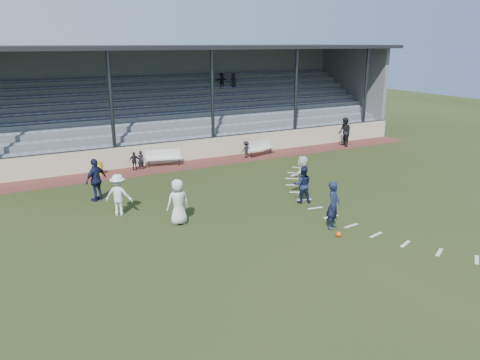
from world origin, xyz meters
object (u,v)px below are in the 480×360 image
bench_right (260,147)px  official (345,132)px  bench_left (163,156)px  trash_bin (99,168)px  player_navy_lead (333,205)px  football (339,234)px  player_white_lead (178,202)px

bench_right → official: bearing=-18.1°
bench_left → bench_right: size_ratio=1.00×
trash_bin → bench_right: bearing=-1.1°
trash_bin → player_navy_lead: 13.27m
trash_bin → football: (5.95, -12.46, -0.27)m
official → bench_left: bearing=-80.7°
player_white_lead → bench_right: bearing=-137.8°
bench_right → official: size_ratio=1.05×
bench_left → bench_right: (6.18, -0.37, 0.00)m
bench_left → football: (2.30, -12.64, -0.48)m
bench_left → player_navy_lead: (2.62, -11.87, 0.34)m
trash_bin → football: size_ratio=3.52×
official → trash_bin: bearing=-79.2°
player_white_lead → official: size_ratio=0.92×
trash_bin → player_white_lead: (1.27, -8.52, 0.52)m
player_white_lead → official: bearing=-153.9°
bench_left → trash_bin: (-3.65, -0.19, -0.21)m
football → official: 15.72m
bench_right → player_white_lead: bearing=-150.5°
trash_bin → official: official is taller
bench_left → official: size_ratio=1.05×
bench_right → bench_left: bearing=161.8°
player_white_lead → official: 16.91m
football → official: size_ratio=0.10×
player_navy_lead → bench_left: bearing=69.9°
bench_right → official: 6.38m
football → player_navy_lead: player_navy_lead is taller
trash_bin → player_white_lead: 8.63m
player_navy_lead → official: 14.91m
bench_right → trash_bin: size_ratio=2.86×
bench_left → bench_right: bearing=9.7°
bench_right → player_navy_lead: bearing=-122.0°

